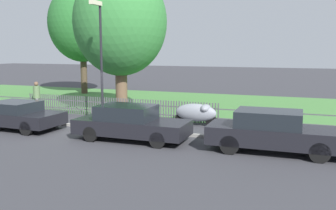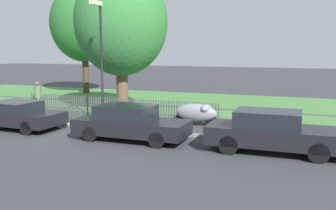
# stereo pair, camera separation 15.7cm
# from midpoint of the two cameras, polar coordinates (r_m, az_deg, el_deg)

# --- Properties ---
(ground_plane) EXTENTS (120.00, 120.00, 0.00)m
(ground_plane) POSITION_cam_midpoint_polar(r_m,az_deg,el_deg) (17.43, -12.35, -3.39)
(ground_plane) COLOR #38383D
(kerb_stone) EXTENTS (38.53, 0.20, 0.12)m
(kerb_stone) POSITION_cam_midpoint_polar(r_m,az_deg,el_deg) (17.50, -12.18, -3.14)
(kerb_stone) COLOR gray
(kerb_stone) RESTS_ON ground
(grass_strip) EXTENTS (38.53, 11.85, 0.01)m
(grass_strip) POSITION_cam_midpoint_polar(r_m,az_deg,el_deg) (25.15, -1.17, 0.45)
(grass_strip) COLOR #477F3D
(grass_strip) RESTS_ON ground
(park_fence) EXTENTS (38.53, 0.05, 1.02)m
(park_fence) POSITION_cam_midpoint_polar(r_m,az_deg,el_deg) (19.80, -7.72, -0.36)
(park_fence) COLOR #4C4C51
(park_fence) RESTS_ON ground
(parked_car_black_saloon) EXTENTS (3.99, 1.99, 1.23)m
(parked_car_black_saloon) POSITION_cam_midpoint_polar(r_m,az_deg,el_deg) (17.97, -21.64, -1.38)
(parked_car_black_saloon) COLOR black
(parked_car_black_saloon) RESTS_ON ground
(parked_car_navy_estate) EXTENTS (4.49, 1.78, 1.37)m
(parked_car_navy_estate) POSITION_cam_midpoint_polar(r_m,az_deg,el_deg) (14.69, -5.51, -2.69)
(parked_car_navy_estate) COLOR black
(parked_car_navy_estate) RESTS_ON ground
(parked_car_red_compact) EXTENTS (4.60, 1.75, 1.46)m
(parked_car_red_compact) POSITION_cam_midpoint_polar(r_m,az_deg,el_deg) (13.34, 15.96, -3.92)
(parked_car_red_compact) COLOR black
(parked_car_red_compact) RESTS_ON ground
(covered_motorcycle) EXTENTS (2.04, 0.76, 1.04)m
(covered_motorcycle) POSITION_cam_midpoint_polar(r_m,az_deg,el_deg) (17.38, 4.70, -1.14)
(covered_motorcycle) COLOR black
(covered_motorcycle) RESTS_ON ground
(tree_nearest_kerb) EXTENTS (5.27, 5.27, 8.59)m
(tree_nearest_kerb) POSITION_cam_midpoint_polar(r_m,az_deg,el_deg) (30.80, -12.52, 12.05)
(tree_nearest_kerb) COLOR #473828
(tree_nearest_kerb) RESTS_ON ground
(tree_behind_motorcycle) EXTENTS (5.07, 5.07, 7.91)m
(tree_behind_motorcycle) POSITION_cam_midpoint_polar(r_m,az_deg,el_deg) (20.93, -6.94, 12.36)
(tree_behind_motorcycle) COLOR brown
(tree_behind_motorcycle) RESTS_ON ground
(pedestrian_near_fence) EXTENTS (0.51, 0.51, 1.77)m
(pedestrian_near_fence) POSITION_cam_midpoint_polar(r_m,az_deg,el_deg) (21.86, -19.01, 1.40)
(pedestrian_near_fence) COLOR slate
(pedestrian_near_fence) RESTS_ON ground
(street_lamp) EXTENTS (0.20, 0.79, 5.59)m
(street_lamp) POSITION_cam_midpoint_polar(r_m,az_deg,el_deg) (17.03, -10.04, 8.36)
(street_lamp) COLOR black
(street_lamp) RESTS_ON ground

